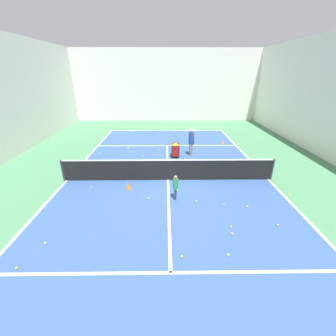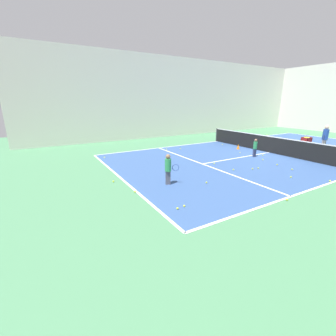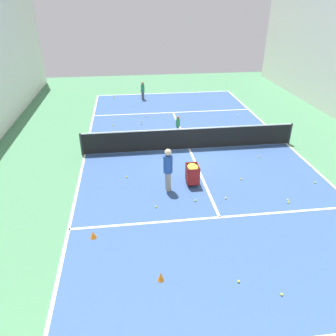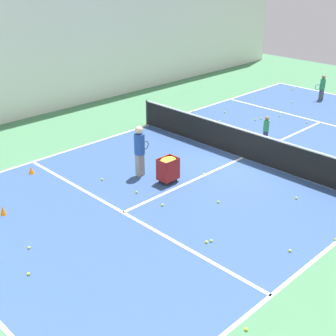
{
  "view_description": "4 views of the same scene",
  "coord_description": "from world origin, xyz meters",
  "px_view_note": "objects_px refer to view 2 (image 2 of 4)",
  "views": [
    {
      "loc": [
        -0.12,
        -9.94,
        4.93
      ],
      "look_at": [
        0.0,
        0.0,
        0.65
      ],
      "focal_mm": 24.0,
      "sensor_mm": 36.0,
      "label": 1
    },
    {
      "loc": [
        9.1,
        -13.02,
        3.24
      ],
      "look_at": [
        1.71,
        -8.7,
        0.69
      ],
      "focal_mm": 24.0,
      "sensor_mm": 36.0,
      "label": 2
    },
    {
      "loc": [
        2.88,
        14.24,
        6.69
      ],
      "look_at": [
        1.51,
        3.58,
        0.95
      ],
      "focal_mm": 35.0,
      "sensor_mm": 36.0,
      "label": 3
    },
    {
      "loc": [
        -9.1,
        12.75,
        6.69
      ],
      "look_at": [
        0.5,
        3.28,
        0.49
      ],
      "focal_mm": 50.0,
      "sensor_mm": 36.0,
      "label": 4
    }
  ],
  "objects_px": {
    "player_near_baseline": "(168,167)",
    "tennis_net": "(270,144)",
    "child_midcourt": "(255,147)",
    "ball_cart": "(306,141)",
    "coach_at_net": "(325,136)"
  },
  "relations": [
    {
      "from": "child_midcourt",
      "to": "player_near_baseline",
      "type": "bearing_deg",
      "value": -163.01
    },
    {
      "from": "player_near_baseline",
      "to": "ball_cart",
      "type": "relative_size",
      "value": 1.49
    },
    {
      "from": "coach_at_net",
      "to": "child_midcourt",
      "type": "bearing_deg",
      "value": -19.03
    },
    {
      "from": "coach_at_net",
      "to": "ball_cart",
      "type": "distance_m",
      "value": 1.12
    },
    {
      "from": "player_near_baseline",
      "to": "tennis_net",
      "type": "bearing_deg",
      "value": 39.71
    },
    {
      "from": "tennis_net",
      "to": "ball_cart",
      "type": "height_order",
      "value": "tennis_net"
    },
    {
      "from": "player_near_baseline",
      "to": "child_midcourt",
      "type": "relative_size",
      "value": 1.15
    },
    {
      "from": "tennis_net",
      "to": "child_midcourt",
      "type": "bearing_deg",
      "value": -81.05
    },
    {
      "from": "tennis_net",
      "to": "child_midcourt",
      "type": "xyz_separation_m",
      "value": [
        0.28,
        -1.8,
        0.07
      ]
    },
    {
      "from": "tennis_net",
      "to": "player_near_baseline",
      "type": "distance_m",
      "value": 8.86
    },
    {
      "from": "tennis_net",
      "to": "ball_cart",
      "type": "bearing_deg",
      "value": 81.33
    },
    {
      "from": "child_midcourt",
      "to": "ball_cart",
      "type": "height_order",
      "value": "child_midcourt"
    },
    {
      "from": "coach_at_net",
      "to": "child_midcourt",
      "type": "relative_size",
      "value": 1.58
    },
    {
      "from": "player_near_baseline",
      "to": "coach_at_net",
      "type": "xyz_separation_m",
      "value": [
        -0.21,
        12.27,
        0.27
      ]
    },
    {
      "from": "child_midcourt",
      "to": "tennis_net",
      "type": "bearing_deg",
      "value": 14.2
    }
  ]
}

